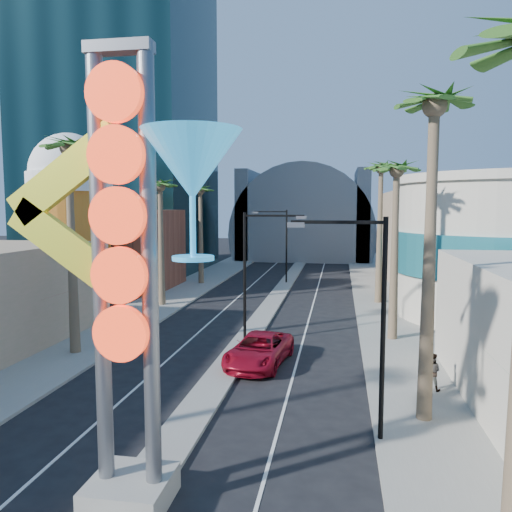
{
  "coord_description": "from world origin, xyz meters",
  "views": [
    {
      "loc": [
        5.66,
        -9.46,
        8.33
      ],
      "look_at": [
        0.38,
        21.89,
        5.18
      ],
      "focal_mm": 35.0,
      "sensor_mm": 36.0,
      "label": 1
    }
  ],
  "objects": [
    {
      "name": "pedestrian_b",
      "position": [
        9.82,
        13.22,
        0.99
      ],
      "size": [
        0.98,
        0.88,
        1.68
      ],
      "primitive_type": "imported",
      "rotation": [
        0.0,
        0.0,
        2.8
      ],
      "color": "gray",
      "rests_on": "sidewalk_east"
    },
    {
      "name": "filler_east",
      "position": [
        16.0,
        48.0,
        5.0
      ],
      "size": [
        10.0,
        20.0,
        10.0
      ],
      "primitive_type": "cube",
      "color": "#9E8866",
      "rests_on": "ground"
    },
    {
      "name": "palm_2",
      "position": [
        -9.0,
        30.0,
        9.48
      ],
      "size": [
        2.4,
        2.4,
        11.2
      ],
      "color": "brown",
      "rests_on": "ground"
    },
    {
      "name": "streetlight_1",
      "position": [
        -0.55,
        44.0,
        4.88
      ],
      "size": [
        3.79,
        0.25,
        8.0
      ],
      "color": "black",
      "rests_on": "ground"
    },
    {
      "name": "sidewalk_west",
      "position": [
        -9.5,
        35.0,
        0.07
      ],
      "size": [
        5.0,
        100.0,
        0.15
      ],
      "primitive_type": "cube",
      "color": "gray",
      "rests_on": "ground"
    },
    {
      "name": "streetlight_0",
      "position": [
        0.55,
        20.0,
        4.88
      ],
      "size": [
        3.79,
        0.25,
        8.0
      ],
      "color": "black",
      "rests_on": "ground"
    },
    {
      "name": "neon_sign",
      "position": [
        0.82,
        2.96,
        7.31
      ],
      "size": [
        6.53,
        2.6,
        12.55
      ],
      "color": "gray",
      "rests_on": "ground"
    },
    {
      "name": "palm_7",
      "position": [
        9.0,
        34.0,
        10.82
      ],
      "size": [
        2.4,
        2.4,
        12.7
      ],
      "color": "brown",
      "rests_on": "ground"
    },
    {
      "name": "palm_5",
      "position": [
        9.0,
        10.0,
        11.27
      ],
      "size": [
        2.4,
        2.4,
        13.2
      ],
      "color": "brown",
      "rests_on": "ground"
    },
    {
      "name": "red_pickup",
      "position": [
        1.56,
        15.9,
        0.8
      ],
      "size": [
        3.4,
        6.09,
        1.61
      ],
      "primitive_type": "imported",
      "rotation": [
        0.0,
        0.0,
        -0.13
      ],
      "color": "#A20C21",
      "rests_on": "ground"
    },
    {
      "name": "palm_1",
      "position": [
        -9.0,
        16.0,
        10.82
      ],
      "size": [
        2.4,
        2.4,
        12.7
      ],
      "color": "brown",
      "rests_on": "ground"
    },
    {
      "name": "streetlight_2",
      "position": [
        6.72,
        8.0,
        4.83
      ],
      "size": [
        3.45,
        0.25,
        8.0
      ],
      "color": "black",
      "rests_on": "ground"
    },
    {
      "name": "canopy",
      "position": [
        0.0,
        72.0,
        4.31
      ],
      "size": [
        22.0,
        16.0,
        22.0
      ],
      "color": "slate",
      "rests_on": "ground"
    },
    {
      "name": "hotel_tower",
      "position": [
        -22.0,
        52.0,
        25.0
      ],
      "size": [
        20.0,
        20.0,
        50.0
      ],
      "primitive_type": "cube",
      "color": "black",
      "rests_on": "ground"
    },
    {
      "name": "beer_mug",
      "position": [
        -17.0,
        30.0,
        7.84
      ],
      "size": [
        7.0,
        7.0,
        14.5
      ],
      "color": "orange",
      "rests_on": "ground"
    },
    {
      "name": "median",
      "position": [
        0.0,
        38.0,
        0.07
      ],
      "size": [
        1.6,
        84.0,
        0.15
      ],
      "primitive_type": "cube",
      "color": "gray",
      "rests_on": "ground"
    },
    {
      "name": "sidewalk_east",
      "position": [
        9.5,
        35.0,
        0.07
      ],
      "size": [
        5.0,
        100.0,
        0.15
      ],
      "primitive_type": "cube",
      "color": "gray",
      "rests_on": "ground"
    },
    {
      "name": "palm_6",
      "position": [
        9.0,
        22.0,
        9.93
      ],
      "size": [
        2.4,
        2.4,
        11.7
      ],
      "color": "brown",
      "rests_on": "ground"
    },
    {
      "name": "brick_filler_west",
      "position": [
        -16.0,
        38.0,
        4.0
      ],
      "size": [
        10.0,
        10.0,
        8.0
      ],
      "primitive_type": "cube",
      "color": "brown",
      "rests_on": "ground"
    },
    {
      "name": "palm_3",
      "position": [
        -9.0,
        42.0,
        9.48
      ],
      "size": [
        2.4,
        2.4,
        11.2
      ],
      "color": "brown",
      "rests_on": "ground"
    },
    {
      "name": "turquoise_building",
      "position": [
        18.0,
        30.0,
        5.25
      ],
      "size": [
        16.6,
        16.6,
        10.6
      ],
      "color": "beige",
      "rests_on": "ground"
    }
  ]
}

